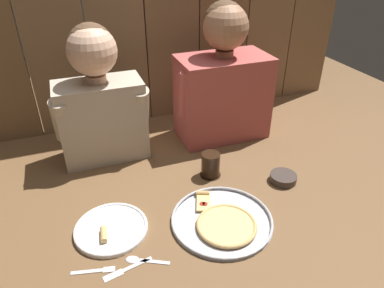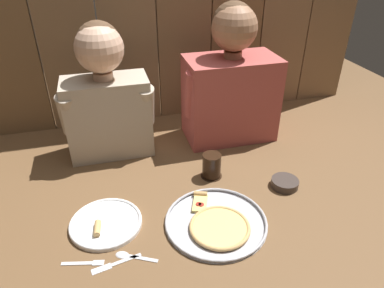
% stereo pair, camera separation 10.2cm
% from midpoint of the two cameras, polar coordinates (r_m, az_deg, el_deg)
% --- Properties ---
extents(ground_plane, '(3.20, 3.20, 0.00)m').
position_cam_midpoint_polar(ground_plane, '(1.34, 2.99, -8.83)').
color(ground_plane, brown).
extents(pizza_tray, '(0.36, 0.36, 0.03)m').
position_cam_midpoint_polar(pizza_tray, '(1.24, 6.50, -12.75)').
color(pizza_tray, '#B2B2B7').
rests_on(pizza_tray, ground).
extents(dinner_plate, '(0.25, 0.25, 0.03)m').
position_cam_midpoint_polar(dinner_plate, '(1.25, -11.62, -12.61)').
color(dinner_plate, white).
rests_on(dinner_plate, ground).
extents(drinking_glass, '(0.09, 0.09, 0.10)m').
position_cam_midpoint_polar(drinking_glass, '(1.43, 5.29, -3.63)').
color(drinking_glass, black).
rests_on(drinking_glass, ground).
extents(dipping_bowl, '(0.11, 0.11, 0.03)m').
position_cam_midpoint_polar(dipping_bowl, '(1.45, 16.93, -6.12)').
color(dipping_bowl, '#3D332D').
rests_on(dipping_bowl, ground).
extents(table_fork, '(0.13, 0.05, 0.01)m').
position_cam_midpoint_polar(table_fork, '(1.16, -14.58, -18.40)').
color(table_fork, silver).
rests_on(table_fork, ground).
extents(table_knife, '(0.16, 0.05, 0.01)m').
position_cam_midpoint_polar(table_knife, '(1.14, -9.64, -18.77)').
color(table_knife, silver).
rests_on(table_knife, ground).
extents(table_spoon, '(0.13, 0.08, 0.01)m').
position_cam_midpoint_polar(table_spoon, '(1.15, -7.65, -17.70)').
color(table_spoon, silver).
rests_on(table_spoon, ground).
extents(diner_left, '(0.39, 0.21, 0.58)m').
position_cam_midpoint_polar(diner_left, '(1.51, -12.05, 7.94)').
color(diner_left, '#B2A38E').
rests_on(diner_left, ground).
extents(diner_right, '(0.45, 0.24, 0.63)m').
position_cam_midpoint_polar(diner_right, '(1.63, 8.24, 10.06)').
color(diner_right, '#AD4C47').
rests_on(diner_right, ground).
extents(wooden_backdrop_wall, '(2.19, 0.03, 1.16)m').
position_cam_midpoint_polar(wooden_backdrop_wall, '(1.75, -4.25, 21.87)').
color(wooden_backdrop_wall, brown).
rests_on(wooden_backdrop_wall, ground).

